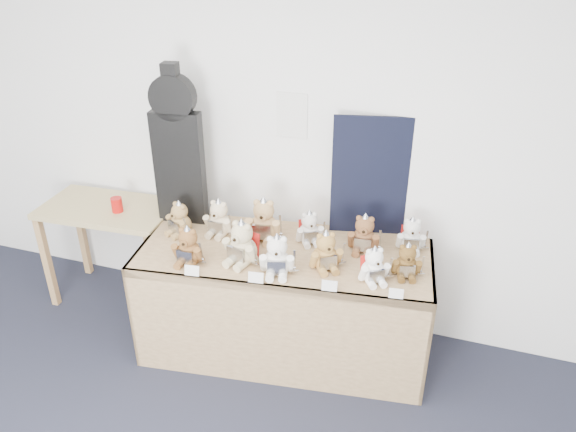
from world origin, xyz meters
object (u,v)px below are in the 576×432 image
(red_cup, at_px, (117,205))
(teddy_back_far_left, at_px, (180,220))
(guitar_case, at_px, (178,148))
(teddy_front_end, at_px, (407,262))
(teddy_front_right, at_px, (326,252))
(teddy_front_far_right, at_px, (374,266))
(teddy_back_left, at_px, (219,219))
(teddy_front_left, at_px, (242,244))
(teddy_back_right, at_px, (364,235))
(teddy_front_far_left, at_px, (188,247))
(display_table, at_px, (282,279))
(teddy_back_end, at_px, (411,236))
(teddy_back_centre_right, at_px, (309,229))
(teddy_front_centre, at_px, (277,257))
(side_table, at_px, (110,222))
(teddy_back_centre_left, at_px, (264,221))

(red_cup, relative_size, teddy_back_far_left, 0.41)
(guitar_case, height_order, teddy_front_end, guitar_case)
(teddy_front_right, bearing_deg, teddy_front_far_right, -39.87)
(teddy_back_left, bearing_deg, teddy_front_right, -9.46)
(teddy_front_left, height_order, teddy_back_right, teddy_front_left)
(red_cup, height_order, teddy_front_far_left, teddy_front_far_left)
(teddy_front_far_right, distance_m, teddy_back_left, 1.11)
(display_table, bearing_deg, red_cup, 164.54)
(teddy_front_far_left, distance_m, teddy_back_end, 1.40)
(display_table, xyz_separation_m, guitar_case, (-0.82, 0.25, 0.70))
(teddy_back_far_left, bearing_deg, teddy_front_far_left, -31.35)
(teddy_back_end, bearing_deg, teddy_front_right, -152.77)
(teddy_front_left, bearing_deg, teddy_back_centre_right, 61.25)
(teddy_front_right, distance_m, teddy_back_right, 0.32)
(teddy_front_right, height_order, teddy_back_far_left, teddy_front_right)
(display_table, xyz_separation_m, teddy_back_end, (0.75, 0.35, 0.27))
(teddy_front_right, xyz_separation_m, teddy_back_end, (0.46, 0.38, -0.01))
(display_table, bearing_deg, teddy_front_far_left, -163.49)
(teddy_back_end, bearing_deg, teddy_front_centre, -156.02)
(teddy_back_left, xyz_separation_m, teddy_back_far_left, (-0.25, -0.08, -0.01))
(display_table, bearing_deg, teddy_front_left, -158.27)
(guitar_case, xyz_separation_m, red_cup, (-0.50, -0.07, -0.47))
(display_table, xyz_separation_m, teddy_back_centre_right, (0.11, 0.24, 0.27))
(guitar_case, height_order, teddy_front_far_right, guitar_case)
(teddy_front_end, relative_size, teddy_back_right, 0.86)
(side_table, height_order, teddy_front_right, teddy_front_right)
(side_table, relative_size, red_cup, 9.29)
(teddy_back_far_left, bearing_deg, red_cup, -168.71)
(teddy_front_far_left, bearing_deg, teddy_back_left, 84.20)
(guitar_case, xyz_separation_m, teddy_back_right, (1.28, -0.01, -0.43))
(guitar_case, relative_size, teddy_back_centre_left, 3.39)
(teddy_front_centre, xyz_separation_m, teddy_back_left, (-0.52, 0.32, -0.00))
(side_table, distance_m, teddy_front_far_left, 1.04)
(red_cup, xyz_separation_m, teddy_back_end, (2.06, 0.17, 0.03))
(side_table, bearing_deg, teddy_front_right, -11.54)
(teddy_front_far_left, bearing_deg, teddy_front_centre, 4.90)
(teddy_back_right, bearing_deg, teddy_back_centre_right, 176.40)
(guitar_case, relative_size, teddy_front_end, 4.55)
(teddy_front_centre, distance_m, teddy_back_centre_left, 0.42)
(red_cup, bearing_deg, teddy_front_left, -15.47)
(side_table, bearing_deg, teddy_front_centre, -18.46)
(red_cup, bearing_deg, teddy_back_right, 2.08)
(side_table, height_order, teddy_front_far_right, teddy_front_far_right)
(side_table, xyz_separation_m, teddy_front_end, (2.19, -0.18, 0.21))
(teddy_front_right, distance_m, teddy_back_centre_left, 0.52)
(display_table, distance_m, teddy_back_left, 0.59)
(teddy_front_far_left, relative_size, teddy_front_centre, 0.95)
(side_table, xyz_separation_m, red_cup, (0.12, -0.04, 0.18))
(display_table, relative_size, red_cup, 18.44)
(teddy_back_centre_right, bearing_deg, teddy_front_centre, -130.88)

